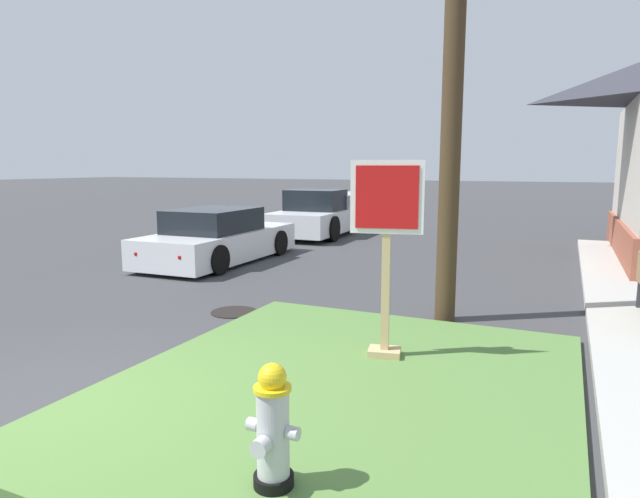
# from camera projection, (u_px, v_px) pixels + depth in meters

# --- Properties ---
(ground_plane) EXTENTS (160.00, 160.00, 0.00)m
(ground_plane) POSITION_uv_depth(u_px,v_px,m) (58.00, 413.00, 4.93)
(ground_plane) COLOR #3D3D3F
(grass_corner_patch) EXTENTS (4.41, 5.21, 0.08)m
(grass_corner_patch) POSITION_uv_depth(u_px,v_px,m) (340.00, 386.00, 5.42)
(grass_corner_patch) COLOR #567F3D
(grass_corner_patch) RESTS_ON ground
(fire_hydrant) EXTENTS (0.38, 0.34, 0.86)m
(fire_hydrant) POSITION_uv_depth(u_px,v_px,m) (273.00, 429.00, 3.61)
(fire_hydrant) COLOR black
(fire_hydrant) RESTS_ON grass_corner_patch
(stop_sign) EXTENTS (0.78, 0.35, 2.20)m
(stop_sign) POSITION_uv_depth(u_px,v_px,m) (386.00, 260.00, 6.00)
(stop_sign) COLOR tan
(stop_sign) RESTS_ON grass_corner_patch
(manhole_cover) EXTENTS (0.70, 0.70, 0.02)m
(manhole_cover) POSITION_uv_depth(u_px,v_px,m) (234.00, 312.00, 8.29)
(manhole_cover) COLOR black
(manhole_cover) RESTS_ON ground
(parked_sedan_white) EXTENTS (1.99, 4.44, 1.25)m
(parked_sedan_white) POSITION_uv_depth(u_px,v_px,m) (218.00, 239.00, 12.62)
(parked_sedan_white) COLOR silver
(parked_sedan_white) RESTS_ON ground
(pickup_truck_white) EXTENTS (2.18, 5.41, 1.48)m
(pickup_truck_white) POSITION_uv_depth(u_px,v_px,m) (323.00, 215.00, 17.71)
(pickup_truck_white) COLOR silver
(pickup_truck_white) RESTS_ON ground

